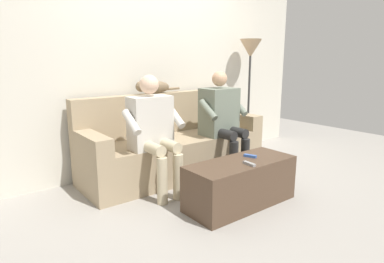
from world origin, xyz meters
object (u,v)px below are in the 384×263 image
object	(u,v)px
remote_gray	(249,164)
remote_blue	(250,156)
cat_on_backrest	(153,87)
couch	(173,147)
person_left_seated	(222,116)
coffee_table	(241,183)
person_right_seated	(154,128)
floor_lamp	(250,56)

from	to	relation	value
remote_gray	remote_blue	world-z (taller)	same
remote_gray	cat_on_backrest	bearing A→B (deg)	7.58
couch	remote_blue	world-z (taller)	couch
person_left_seated	remote_blue	world-z (taller)	person_left_seated
couch	coffee_table	bearing A→B (deg)	90.00
couch	remote_gray	distance (m)	1.21
couch	coffee_table	size ratio (longest dim) A/B	2.04
remote_blue	remote_gray	bearing A→B (deg)	109.80
person_right_seated	cat_on_backrest	distance (m)	0.78
person_right_seated	person_left_seated	bearing A→B (deg)	-177.39
coffee_table	cat_on_backrest	world-z (taller)	cat_on_backrest
coffee_table	floor_lamp	distance (m)	2.18
couch	person_right_seated	xyz separation A→B (m)	(0.47, 0.36, 0.35)
person_left_seated	floor_lamp	distance (m)	1.23
floor_lamp	remote_blue	bearing A→B (deg)	43.60
coffee_table	floor_lamp	size ratio (longest dim) A/B	0.67
person_left_seated	cat_on_backrest	size ratio (longest dim) A/B	2.02
couch	remote_gray	bearing A→B (deg)	88.75
couch	remote_blue	size ratio (longest dim) A/B	18.01
person_right_seated	remote_blue	bearing A→B (deg)	132.17
person_left_seated	cat_on_backrest	xyz separation A→B (m)	(0.58, -0.56, 0.33)
coffee_table	person_right_seated	bearing A→B (deg)	-57.11
couch	coffee_table	distance (m)	1.09
couch	floor_lamp	xyz separation A→B (m)	(-1.40, -0.13, 1.04)
person_right_seated	coffee_table	bearing A→B (deg)	122.89
person_right_seated	remote_gray	size ratio (longest dim) A/B	8.96
cat_on_backrest	remote_blue	distance (m)	1.44
person_left_seated	person_right_seated	size ratio (longest dim) A/B	1.01
floor_lamp	couch	bearing A→B (deg)	5.41
person_right_seated	floor_lamp	bearing A→B (deg)	-165.28
person_right_seated	remote_gray	distance (m)	0.99
cat_on_backrest	remote_gray	xyz separation A→B (m)	(-0.08, 1.45, -0.57)
cat_on_backrest	remote_blue	world-z (taller)	cat_on_backrest
remote_blue	floor_lamp	xyz separation A→B (m)	(-1.24, -1.18, 0.92)
remote_blue	person_right_seated	bearing A→B (deg)	21.24
person_left_seated	remote_blue	xyz separation A→B (m)	(0.32, 0.73, -0.24)
person_left_seated	coffee_table	bearing A→B (deg)	58.58
coffee_table	person_left_seated	distance (m)	1.02
person_right_seated	remote_gray	world-z (taller)	person_right_seated
remote_gray	remote_blue	distance (m)	0.24
floor_lamp	person_left_seated	bearing A→B (deg)	25.80
coffee_table	person_left_seated	size ratio (longest dim) A/B	0.90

